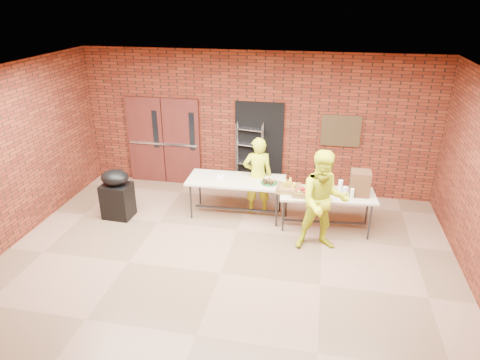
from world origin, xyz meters
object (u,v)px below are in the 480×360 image
(table_left, at_px, (236,182))
(volunteer_woman, at_px, (258,176))
(wire_rack, at_px, (249,158))
(covered_grill, at_px, (117,194))
(table_right, at_px, (327,196))
(coffee_dispenser, at_px, (360,183))
(volunteer_man, at_px, (324,201))

(table_left, xyz_separation_m, volunteer_woman, (0.41, 0.23, 0.08))
(wire_rack, xyz_separation_m, covered_grill, (-2.45, -1.79, -0.30))
(table_right, bearing_deg, table_left, 168.78)
(coffee_dispenser, relative_size, volunteer_woman, 0.29)
(coffee_dispenser, relative_size, covered_grill, 0.46)
(table_right, relative_size, coffee_dispenser, 3.90)
(wire_rack, bearing_deg, covered_grill, -133.79)
(coffee_dispenser, height_order, volunteer_woman, volunteer_woman)
(table_left, distance_m, volunteer_man, 2.01)
(volunteer_man, bearing_deg, coffee_dispenser, 39.92)
(covered_grill, distance_m, volunteer_woman, 2.92)
(wire_rack, distance_m, table_left, 1.25)
(table_left, bearing_deg, wire_rack, 85.86)
(wire_rack, height_order, covered_grill, wire_rack)
(coffee_dispenser, bearing_deg, covered_grill, -174.97)
(wire_rack, bearing_deg, volunteer_woman, -60.91)
(wire_rack, height_order, volunteer_woman, volunteer_woman)
(table_right, distance_m, coffee_dispenser, 0.67)
(wire_rack, relative_size, volunteer_woman, 0.99)
(table_left, height_order, table_right, table_left)
(coffee_dispenser, xyz_separation_m, covered_grill, (-4.83, -0.42, -0.47))
(wire_rack, distance_m, table_right, 2.29)
(wire_rack, distance_m, coffee_dispenser, 2.75)
(table_right, bearing_deg, coffee_dispenser, 0.48)
(coffee_dispenser, height_order, volunteer_man, volunteer_man)
(volunteer_man, bearing_deg, table_right, 73.52)
(table_right, xyz_separation_m, covered_grill, (-4.24, -0.36, -0.16))
(table_right, distance_m, volunteer_man, 0.79)
(wire_rack, height_order, coffee_dispenser, wire_rack)
(wire_rack, height_order, volunteer_man, volunteer_man)
(wire_rack, bearing_deg, table_left, -82.57)
(volunteer_woman, bearing_deg, volunteer_man, 125.34)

